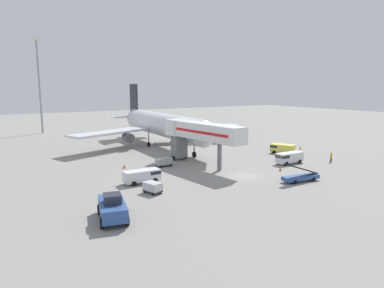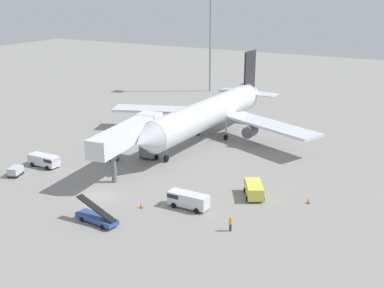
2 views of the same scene
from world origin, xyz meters
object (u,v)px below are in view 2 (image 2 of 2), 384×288
object	(u,v)px
airplane_at_gate	(210,112)
baggage_cart_mid_center	(110,155)
jet_bridge	(131,135)
belt_loader_truck	(97,217)
service_van_mid_right	(187,199)
safety_cone_charlie	(90,148)
baggage_cart_mid_left	(15,171)
service_van_rear_right	(254,189)
ground_crew_worker_foreground	(230,223)
service_van_far_right	(45,160)
safety_cone_bravo	(141,205)
apron_light_mast	(211,18)
safety_cone_alpha	(308,201)

from	to	relation	value
airplane_at_gate	baggage_cart_mid_center	world-z (taller)	airplane_at_gate
jet_bridge	belt_loader_truck	world-z (taller)	jet_bridge
belt_loader_truck	service_van_mid_right	world-z (taller)	belt_loader_truck
airplane_at_gate	safety_cone_charlie	xyz separation A→B (m)	(-14.84, -15.89, -4.58)
baggage_cart_mid_left	service_van_rear_right	bearing A→B (deg)	16.88
ground_crew_worker_foreground	service_van_far_right	bearing A→B (deg)	171.11
service_van_rear_right	safety_cone_bravo	xyz separation A→B (m)	(-11.04, -10.31, -0.75)
service_van_mid_right	safety_cone_bravo	size ratio (longest dim) A/B	7.95
service_van_far_right	ground_crew_worker_foreground	bearing A→B (deg)	-8.89
baggage_cart_mid_center	apron_light_mast	xyz separation A→B (m)	(-11.03, 56.52, 17.94)
service_van_far_right	baggage_cart_mid_left	distance (m)	5.14
ground_crew_worker_foreground	safety_cone_alpha	world-z (taller)	ground_crew_worker_foreground
baggage_cart_mid_left	safety_cone_alpha	world-z (taller)	baggage_cart_mid_left
safety_cone_alpha	apron_light_mast	distance (m)	74.45
baggage_cart_mid_center	jet_bridge	bearing A→B (deg)	-18.90
service_van_far_right	baggage_cart_mid_center	xyz separation A→B (m)	(6.98, 7.30, -0.24)
ground_crew_worker_foreground	safety_cone_charlie	size ratio (longest dim) A/B	2.41
jet_bridge	safety_cone_bravo	size ratio (longest dim) A/B	26.83
service_van_mid_right	apron_light_mast	bearing A→B (deg)	114.96
jet_bridge	service_van_rear_right	bearing A→B (deg)	-0.64
apron_light_mast	ground_crew_worker_foreground	bearing A→B (deg)	-61.10
service_van_rear_right	jet_bridge	bearing A→B (deg)	179.36
jet_bridge	safety_cone_alpha	size ratio (longest dim) A/B	25.57
safety_cone_alpha	baggage_cart_mid_center	bearing A→B (deg)	178.54
baggage_cart_mid_left	safety_cone_alpha	size ratio (longest dim) A/B	3.77
service_van_rear_right	ground_crew_worker_foreground	size ratio (longest dim) A/B	2.75
baggage_cart_mid_center	safety_cone_charlie	xyz separation A→B (m)	(-6.18, 2.29, -0.44)
safety_cone_alpha	safety_cone_charlie	distance (m)	39.04
service_van_far_right	service_van_rear_right	bearing A→B (deg)	8.90
service_van_mid_right	apron_light_mast	world-z (taller)	apron_light_mast
baggage_cart_mid_left	ground_crew_worker_foreground	xyz separation A→B (m)	(34.99, -0.28, 0.20)
safety_cone_charlie	service_van_mid_right	bearing A→B (deg)	-24.58
jet_bridge	service_van_rear_right	size ratio (longest dim) A/B	3.50
baggage_cart_mid_center	safety_cone_alpha	xyz separation A→B (m)	(32.73, -0.83, -0.47)
service_van_far_right	belt_loader_truck	bearing A→B (deg)	-29.88
airplane_at_gate	belt_loader_truck	distance (m)	37.11
belt_loader_truck	baggage_cart_mid_center	world-z (taller)	belt_loader_truck
baggage_cart_mid_left	safety_cone_alpha	bearing A→B (deg)	15.86
baggage_cart_mid_left	apron_light_mast	world-z (taller)	apron_light_mast
jet_bridge	service_van_mid_right	distance (m)	16.54
safety_cone_alpha	apron_light_mast	world-z (taller)	apron_light_mast
apron_light_mast	service_van_mid_right	bearing A→B (deg)	-65.04
safety_cone_alpha	service_van_mid_right	bearing A→B (deg)	-146.15
safety_cone_charlie	apron_light_mast	size ratio (longest dim) A/B	0.03
service_van_mid_right	safety_cone_charlie	world-z (taller)	service_van_mid_right
service_van_far_right	apron_light_mast	size ratio (longest dim) A/B	0.19
service_van_rear_right	baggage_cart_mid_center	bearing A→B (deg)	175.15
service_van_rear_right	service_van_mid_right	distance (m)	9.50
service_van_mid_right	apron_light_mast	xyz separation A→B (m)	(-30.75, 66.08, 17.62)
service_van_far_right	safety_cone_alpha	xyz separation A→B (m)	(39.71, 6.47, -0.71)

